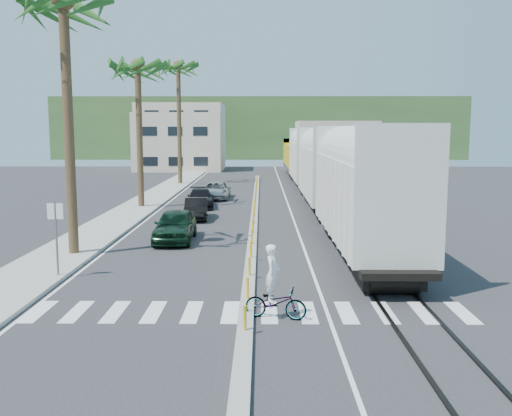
{
  "coord_description": "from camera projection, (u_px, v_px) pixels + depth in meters",
  "views": [
    {
      "loc": [
        0.45,
        -19.11,
        5.62
      ],
      "look_at": [
        0.2,
        7.36,
        2.0
      ],
      "focal_mm": 40.0,
      "sensor_mm": 36.0,
      "label": 1
    }
  ],
  "objects": [
    {
      "name": "car_lead",
      "position": [
        175.0,
        225.0,
        29.01
      ],
      "size": [
        2.01,
        4.79,
        1.62
      ],
      "primitive_type": "imported",
      "rotation": [
        0.0,
        0.0,
        0.01
      ],
      "color": "black",
      "rests_on": "ground"
    },
    {
      "name": "car_third",
      "position": [
        200.0,
        198.0,
        41.76
      ],
      "size": [
        2.87,
        5.08,
        1.36
      ],
      "primitive_type": "imported",
      "rotation": [
        0.0,
        0.0,
        0.1
      ],
      "color": "black",
      "rests_on": "ground"
    },
    {
      "name": "rails",
      "position": [
        316.0,
        198.0,
        47.39
      ],
      "size": [
        1.56,
        100.0,
        0.06
      ],
      "color": "black",
      "rests_on": "ground"
    },
    {
      "name": "palm_trees",
      "position": [
        142.0,
        57.0,
        40.8
      ],
      "size": [
        3.5,
        37.2,
        13.75
      ],
      "color": "brown",
      "rests_on": "ground"
    },
    {
      "name": "crosswalk",
      "position": [
        247.0,
        312.0,
        17.72
      ],
      "size": [
        14.0,
        2.2,
        0.01
      ],
      "primitive_type": "cube",
      "color": "silver",
      "rests_on": "ground"
    },
    {
      "name": "sidewalk",
      "position": [
        147.0,
        202.0,
        44.54
      ],
      "size": [
        3.0,
        90.0,
        0.15
      ],
      "primitive_type": "cube",
      "color": "gray",
      "rests_on": "ground"
    },
    {
      "name": "buildings",
      "position": [
        218.0,
        138.0,
        90.16
      ],
      "size": [
        38.0,
        27.0,
        10.0
      ],
      "color": "beige",
      "rests_on": "ground"
    },
    {
      "name": "median",
      "position": [
        255.0,
        211.0,
        39.46
      ],
      "size": [
        0.45,
        60.0,
        0.85
      ],
      "color": "gray",
      "rests_on": "ground"
    },
    {
      "name": "lane_markings",
      "position": [
        228.0,
        203.0,
        44.49
      ],
      "size": [
        9.42,
        90.0,
        0.01
      ],
      "color": "silver",
      "rests_on": "ground"
    },
    {
      "name": "street_sign",
      "position": [
        56.0,
        228.0,
        21.48
      ],
      "size": [
        0.6,
        0.08,
        3.0
      ],
      "color": "slate",
      "rests_on": "ground"
    },
    {
      "name": "cyclist",
      "position": [
        275.0,
        295.0,
        17.05
      ],
      "size": [
        1.55,
        2.19,
        2.26
      ],
      "rotation": [
        0.0,
        0.0,
        1.32
      ],
      "color": "#9EA0A5",
      "rests_on": "ground"
    },
    {
      "name": "car_rear",
      "position": [
        216.0,
        190.0,
        47.11
      ],
      "size": [
        2.33,
        4.97,
        1.38
      ],
      "primitive_type": "imported",
      "rotation": [
        0.0,
        0.0,
        0.0
      ],
      "color": "#AEB1B3",
      "rests_on": "ground"
    },
    {
      "name": "car_second",
      "position": [
        196.0,
        209.0,
        36.23
      ],
      "size": [
        2.02,
        4.26,
        1.34
      ],
      "primitive_type": "imported",
      "rotation": [
        0.0,
        0.0,
        0.08
      ],
      "color": "black",
      "rests_on": "ground"
    },
    {
      "name": "freight_train",
      "position": [
        318.0,
        164.0,
        45.58
      ],
      "size": [
        3.0,
        60.94,
        5.85
      ],
      "color": "beige",
      "rests_on": "ground"
    },
    {
      "name": "hillside",
      "position": [
        259.0,
        128.0,
        117.96
      ],
      "size": [
        80.0,
        20.0,
        12.0
      ],
      "primitive_type": "cube",
      "color": "#385628",
      "rests_on": "ground"
    },
    {
      "name": "ground",
      "position": [
        248.0,
        294.0,
        19.7
      ],
      "size": [
        140.0,
        140.0,
        0.0
      ],
      "primitive_type": "plane",
      "color": "#28282B",
      "rests_on": "ground"
    }
  ]
}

